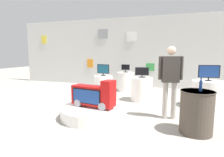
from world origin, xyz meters
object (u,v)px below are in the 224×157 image
Objects in this scene: novelty_firetruck_tv at (94,96)px; side_table_round at (196,112)px; shopper_browsing_near_truck at (170,77)px; tv_on_left_rear at (103,69)px; display_pedestal_center_rear at (207,94)px; tv_on_center_rear at (209,72)px; tv_on_right_rear at (126,68)px; display_pedestal_far_right at (142,89)px; tv_on_far_right at (142,72)px; main_display_pedestal at (94,112)px; bottle_on_side_table at (201,86)px; display_pedestal_right_rear at (126,81)px; display_pedestal_left_rear at (103,86)px.

side_table_round is at bearing -5.09° from novelty_firetruck_tv.
shopper_browsing_near_truck is (-0.51, 0.70, 0.58)m from side_table_round.
shopper_browsing_near_truck reaches higher than novelty_firetruck_tv.
tv_on_left_rear is 0.55× the size of display_pedestal_center_rear.
tv_on_center_rear is at bearing -96.06° from display_pedestal_center_rear.
novelty_firetruck_tv is 2.97× the size of tv_on_right_rear.
display_pedestal_far_right is 0.55m from tv_on_far_right.
bottle_on_side_table is (2.30, -0.21, 0.81)m from main_display_pedestal.
display_pedestal_right_rear is 0.45× the size of shopper_browsing_near_truck.
shopper_browsing_near_truck is (-1.02, -1.31, 0.62)m from display_pedestal_center_rear.
display_pedestal_center_rear is 1.53× the size of tv_on_center_rear.
display_pedestal_right_rear is 2.98× the size of bottle_on_side_table.
bottle_on_side_table reaches higher than display_pedestal_left_rear.
novelty_firetruck_tv is 1.44× the size of display_pedestal_far_right.
tv_on_right_rear is 0.22× the size of shopper_browsing_near_truck.
display_pedestal_far_right is at bearing 123.72° from bottle_on_side_table.
novelty_firetruck_tv is at bearing -75.03° from tv_on_left_rear.
tv_on_left_rear is 0.61× the size of display_pedestal_far_right.
display_pedestal_center_rear is (2.76, 1.79, 0.26)m from main_display_pedestal.
novelty_firetruck_tv is at bearing -112.69° from tv_on_far_right.
display_pedestal_center_rear is at bearing 52.10° from shopper_browsing_near_truck.
display_pedestal_far_right is 2.68m from bottle_on_side_table.
tv_on_far_right is at bearing -2.83° from tv_on_left_rear.
tv_on_left_rear reaches higher than display_pedestal_far_right.
bottle_on_side_table is at bearing -56.96° from display_pedestal_right_rear.
side_table_round reaches higher than main_display_pedestal.
shopper_browsing_near_truck reaches higher than display_pedestal_left_rear.
tv_on_center_rear is 1.29× the size of tv_on_far_right.
bottle_on_side_table is at bearing -5.31° from main_display_pedestal.
tv_on_right_rear is (-0.08, 3.43, 0.41)m from novelty_firetruck_tv.
side_table_round is at bearing -57.42° from display_pedestal_right_rear.
tv_on_far_right reaches higher than bottle_on_side_table.
side_table_round is at bearing -56.97° from tv_on_far_right.
tv_on_center_rear reaches higher than side_table_round.
tv_on_left_rear reaches higher than display_pedestal_center_rear.
tv_on_far_right is 1.73m from shopper_browsing_near_truck.
shopper_browsing_near_truck is (0.90, -1.48, 0.07)m from tv_on_far_right.
display_pedestal_left_rear is 0.45× the size of shopper_browsing_near_truck.
tv_on_center_rear is 3.32m from display_pedestal_right_rear.
main_display_pedestal is 3.57× the size of tv_on_far_right.
display_pedestal_right_rear is 0.56m from tv_on_right_rear.
tv_on_far_right is at bearing 66.70° from main_display_pedestal.
bottle_on_side_table is at bearing -56.28° from display_pedestal_far_right.
novelty_firetruck_tv is at bearing -88.61° from display_pedestal_right_rear.
display_pedestal_center_rear is 2.13m from bottle_on_side_table.
tv_on_left_rear is 1.83× the size of bottle_on_side_table.
tv_on_center_rear is 0.33× the size of shopper_browsing_near_truck.
main_display_pedestal is 0.41m from novelty_firetruck_tv.
main_display_pedestal is 2.28m from tv_on_far_right.
tv_on_center_rear is (2.76, 1.79, 0.90)m from main_display_pedestal.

